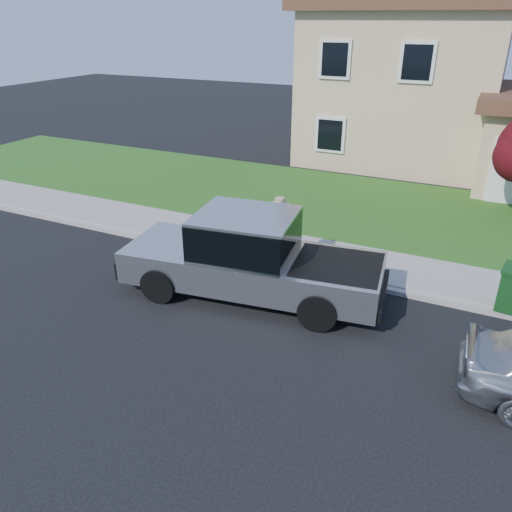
{
  "coord_description": "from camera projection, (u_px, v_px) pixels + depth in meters",
  "views": [
    {
      "loc": [
        4.19,
        -8.19,
        6.17
      ],
      "look_at": [
        -0.26,
        1.09,
        1.2
      ],
      "focal_mm": 35.0,
      "sensor_mm": 36.0,
      "label": 1
    }
  ],
  "objects": [
    {
      "name": "lawn",
      "position": [
        380.0,
        210.0,
        17.46
      ],
      "size": [
        40.0,
        7.0,
        0.1
      ],
      "primitive_type": "cube",
      "color": "#224B15",
      "rests_on": "ground"
    },
    {
      "name": "pickup_truck",
      "position": [
        251.0,
        258.0,
        11.85
      ],
      "size": [
        6.52,
        2.92,
        2.07
      ],
      "rotation": [
        0.0,
        0.0,
        0.13
      ],
      "color": "black",
      "rests_on": "ground"
    },
    {
      "name": "sidewalk",
      "position": [
        342.0,
        260.0,
        13.79
      ],
      "size": [
        40.0,
        2.0,
        0.15
      ],
      "primitive_type": "cube",
      "color": "gray",
      "rests_on": "ground"
    },
    {
      "name": "house",
      "position": [
        435.0,
        90.0,
        22.38
      ],
      "size": [
        14.0,
        11.3,
        6.85
      ],
      "color": "tan",
      "rests_on": "ground"
    },
    {
      "name": "curb",
      "position": [
        330.0,
        277.0,
        12.91
      ],
      "size": [
        40.0,
        0.2,
        0.12
      ],
      "primitive_type": "cube",
      "color": "gray",
      "rests_on": "ground"
    },
    {
      "name": "ground",
      "position": [
        245.0,
        327.0,
        10.97
      ],
      "size": [
        80.0,
        80.0,
        0.0
      ],
      "primitive_type": "plane",
      "color": "black",
      "rests_on": "ground"
    },
    {
      "name": "woman",
      "position": [
        279.0,
        238.0,
        12.91
      ],
      "size": [
        0.79,
        0.63,
        2.07
      ],
      "rotation": [
        0.0,
        0.0,
        3.44
      ],
      "color": "tan",
      "rests_on": "ground"
    }
  ]
}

